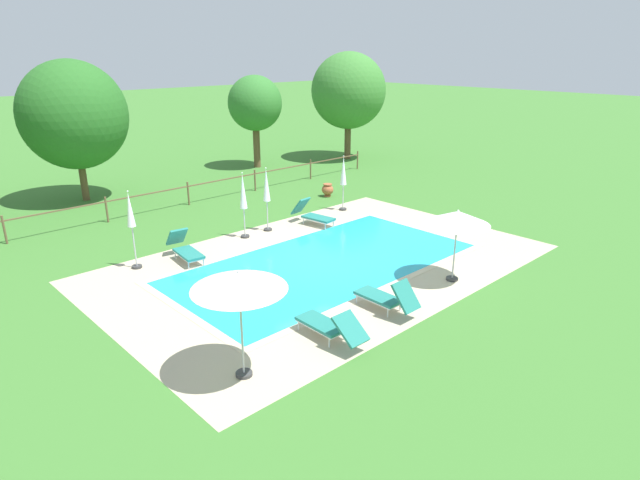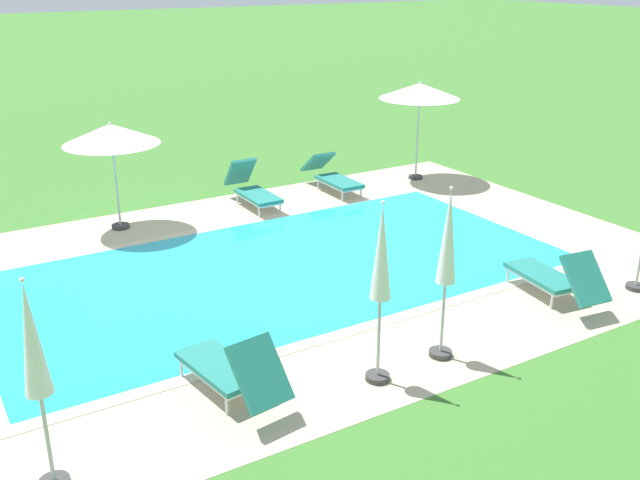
# 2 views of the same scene
# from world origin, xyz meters

# --- Properties ---
(ground_plane) EXTENTS (160.00, 160.00, 0.00)m
(ground_plane) POSITION_xyz_m (0.00, 0.00, 0.00)
(ground_plane) COLOR #3D752D
(pool_deck_paving) EXTENTS (14.14, 9.13, 0.01)m
(pool_deck_paving) POSITION_xyz_m (0.00, 0.00, 0.00)
(pool_deck_paving) COLOR #BCAD8E
(pool_deck_paving) RESTS_ON ground
(swimming_pool_water) EXTENTS (9.98, 4.96, 0.01)m
(swimming_pool_water) POSITION_xyz_m (0.00, 0.00, 0.01)
(swimming_pool_water) COLOR #23A8C1
(swimming_pool_water) RESTS_ON ground
(pool_coping_rim) EXTENTS (10.46, 5.44, 0.01)m
(pool_coping_rim) POSITION_xyz_m (0.00, 0.00, 0.01)
(pool_coping_rim) COLOR beige
(pool_coping_rim) RESTS_ON ground
(sun_lounger_north_near_steps) EXTENTS (0.85, 1.91, 1.00)m
(sun_lounger_north_near_steps) POSITION_xyz_m (2.49, 3.27, 0.40)
(sun_lounger_north_near_steps) COLOR #237A70
(sun_lounger_north_near_steps) RESTS_ON ground
(sun_lounger_north_mid) EXTENTS (0.63, 2.00, 0.85)m
(sun_lounger_north_mid) POSITION_xyz_m (-3.29, -3.58, 0.37)
(sun_lounger_north_mid) COLOR #237A70
(sun_lounger_north_mid) RESTS_ON ground
(sun_lounger_north_far) EXTENTS (0.84, 1.95, 0.96)m
(sun_lounger_north_far) POSITION_xyz_m (-3.15, 3.36, 0.39)
(sun_lounger_north_far) COLOR #237A70
(sun_lounger_north_far) RESTS_ON ground
(sun_lounger_north_end) EXTENTS (0.61, 1.86, 0.99)m
(sun_lounger_north_end) POSITION_xyz_m (-1.16, -3.53, 0.39)
(sun_lounger_north_end) COLOR #237A70
(sun_lounger_north_end) RESTS_ON ground
(patio_umbrella_open_foreground) EXTENTS (1.90, 1.90, 2.21)m
(patio_umbrella_open_foreground) POSITION_xyz_m (1.84, -3.62, 1.95)
(patio_umbrella_open_foreground) COLOR #383838
(patio_umbrella_open_foreground) RESTS_ON ground
(patio_umbrella_open_by_bench) EXTENTS (1.97, 1.97, 2.44)m
(patio_umbrella_open_by_bench) POSITION_xyz_m (-5.67, -3.41, 2.20)
(patio_umbrella_open_by_bench) COLOR #383838
(patio_umbrella_open_by_bench) RESTS_ON ground
(patio_umbrella_closed_row_west) EXTENTS (0.32, 0.32, 2.37)m
(patio_umbrella_closed_row_west) POSITION_xyz_m (4.78, 3.84, 1.57)
(patio_umbrella_closed_row_west) COLOR #383838
(patio_umbrella_closed_row_west) RESTS_ON ground
(patio_umbrella_closed_row_mid_west) EXTENTS (0.32, 0.32, 2.45)m
(patio_umbrella_closed_row_mid_west) POSITION_xyz_m (-0.41, 3.84, 1.60)
(patio_umbrella_closed_row_mid_west) COLOR #383838
(patio_umbrella_closed_row_mid_west) RESTS_ON ground
(patio_umbrella_closed_row_centre) EXTENTS (0.32, 0.32, 2.46)m
(patio_umbrella_closed_row_centre) POSITION_xyz_m (0.70, 3.89, 1.62)
(patio_umbrella_closed_row_centre) COLOR #383838
(patio_umbrella_closed_row_centre) RESTS_ON ground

